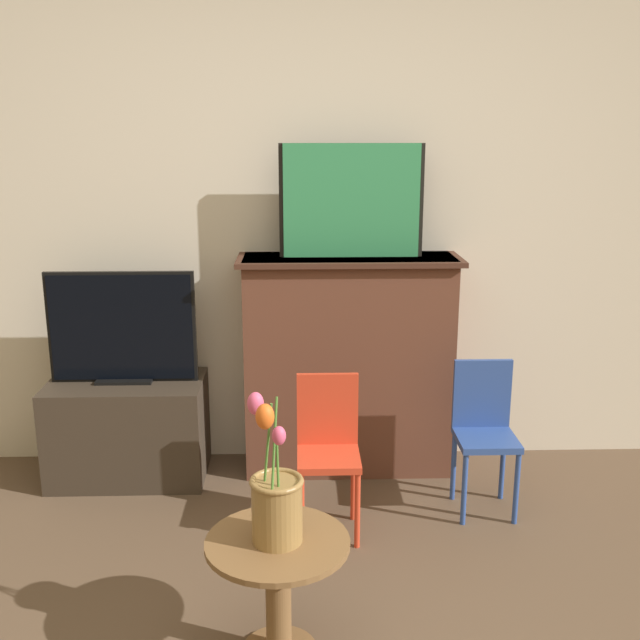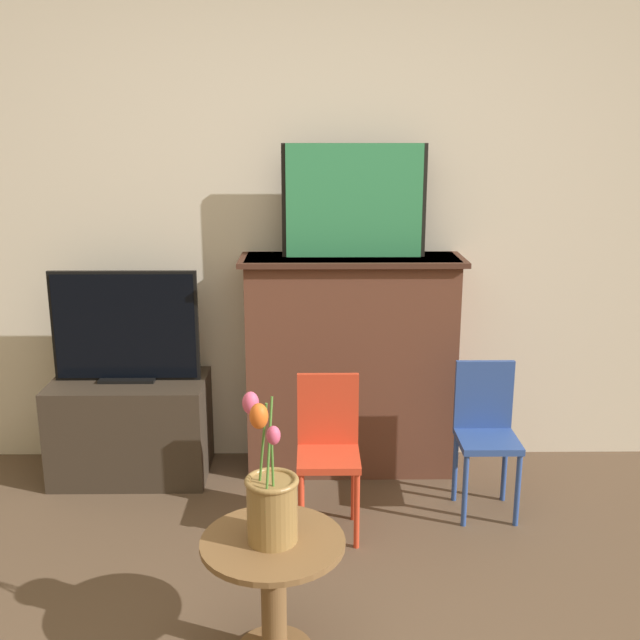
# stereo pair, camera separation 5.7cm
# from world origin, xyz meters

# --- Properties ---
(wall_back) EXTENTS (8.00, 0.06, 2.70)m
(wall_back) POSITION_xyz_m (0.00, 2.13, 1.35)
(wall_back) COLOR beige
(wall_back) RESTS_ON ground
(fireplace_mantel) EXTENTS (1.09, 0.36, 1.11)m
(fireplace_mantel) POSITION_xyz_m (0.17, 1.94, 0.57)
(fireplace_mantel) COLOR brown
(fireplace_mantel) RESTS_ON ground
(painting) EXTENTS (0.69, 0.03, 0.54)m
(painting) POSITION_xyz_m (0.18, 1.95, 1.38)
(painting) COLOR black
(painting) RESTS_ON fireplace_mantel
(tv_stand) EXTENTS (0.76, 0.44, 0.51)m
(tv_stand) POSITION_xyz_m (-0.93, 1.86, 0.25)
(tv_stand) COLOR #382D23
(tv_stand) RESTS_ON ground
(tv_monitor) EXTENTS (0.71, 0.12, 0.55)m
(tv_monitor) POSITION_xyz_m (-0.93, 1.87, 0.77)
(tv_monitor) COLOR black
(tv_monitor) RESTS_ON tv_stand
(chair_red) EXTENTS (0.27, 0.27, 0.69)m
(chair_red) POSITION_xyz_m (0.05, 1.33, 0.40)
(chair_red) COLOR red
(chair_red) RESTS_ON ground
(chair_blue) EXTENTS (0.27, 0.27, 0.69)m
(chair_blue) POSITION_xyz_m (0.77, 1.50, 0.40)
(chair_blue) COLOR #2D4C99
(chair_blue) RESTS_ON ground
(side_table) EXTENTS (0.47, 0.47, 0.43)m
(side_table) POSITION_xyz_m (-0.15, 0.50, 0.29)
(side_table) COLOR brown
(side_table) RESTS_ON ground
(vase_tulips) EXTENTS (0.17, 0.24, 0.52)m
(vase_tulips) POSITION_xyz_m (-0.15, 0.50, 0.58)
(vase_tulips) COLOR olive
(vase_tulips) RESTS_ON side_table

